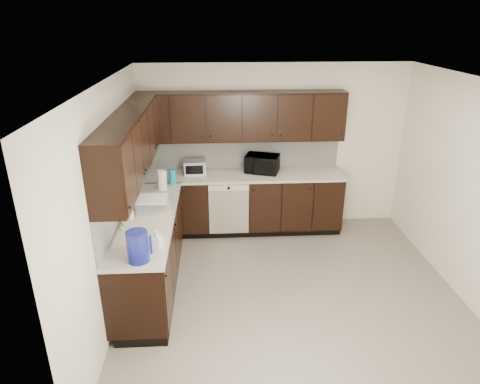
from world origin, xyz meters
The scene contains 20 objects.
floor centered at (0.00, 0.00, 0.00)m, with size 4.00×4.00×0.00m, color gray.
ceiling centered at (0.00, 0.00, 2.50)m, with size 4.00×4.00×0.00m, color white.
wall_back centered at (0.00, 2.00, 1.25)m, with size 4.00×0.02×2.50m, color beige.
wall_left centered at (-2.00, 0.00, 1.25)m, with size 0.02×4.00×2.50m, color beige.
wall_right centered at (2.00, 0.00, 1.25)m, with size 0.02×4.00×2.50m, color beige.
wall_front centered at (0.00, -2.00, 1.25)m, with size 4.00×0.02×2.50m, color beige.
lower_cabinets centered at (-1.01, 1.11, 0.41)m, with size 3.00×2.80×0.90m.
countertop centered at (-1.01, 1.11, 0.92)m, with size 3.03×2.83×0.04m.
backsplash centered at (-1.22, 1.32, 1.18)m, with size 3.00×2.80×0.48m.
upper_cabinets centered at (-1.10, 1.20, 1.77)m, with size 3.00×2.80×0.70m.
dishwasher centered at (-0.70, 1.41, 0.55)m, with size 0.58×0.04×0.78m.
sink centered at (-1.68, -0.01, 0.88)m, with size 0.54×0.82×0.42m.
microwave centered at (-0.19, 1.75, 1.07)m, with size 0.48×0.33×0.27m, color black.
soap_bottle_a centered at (-1.48, -0.42, 1.04)m, with size 0.09×0.09×0.19m, color gray.
soap_bottle_b centered at (-1.87, 0.23, 1.06)m, with size 0.09×0.09×0.24m, color gray.
toaster_oven centered at (-1.19, 1.75, 1.04)m, with size 0.32×0.24×0.20m, color #AAAAAC.
storage_bin centered at (-1.68, 0.45, 1.02)m, with size 0.41×0.30×0.16m, color silver.
blue_pitcher centered at (-1.63, -0.68, 1.09)m, with size 0.21×0.21×0.31m, color navy.
teal_tumbler centered at (-1.48, 1.35, 1.05)m, with size 0.10×0.10×0.21m, color #0C8A89.
paper_towel_roll centered at (-1.60, 1.15, 1.07)m, with size 0.12×0.12×0.27m, color silver.
Camera 1 is at (-0.87, -4.25, 3.10)m, focal length 32.00 mm.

